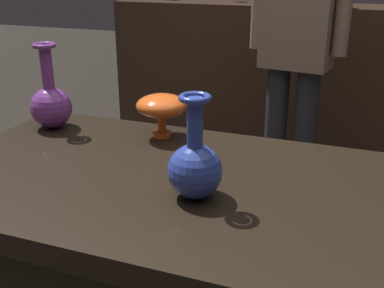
% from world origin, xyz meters
% --- Properties ---
extents(back_display_shelf, '(2.60, 0.40, 0.99)m').
position_xyz_m(back_display_shelf, '(0.00, 2.20, 0.49)').
color(back_display_shelf, '#382619').
rests_on(back_display_shelf, ground_plane).
extents(vase_centerpiece, '(0.11, 0.11, 0.22)m').
position_xyz_m(vase_centerpiece, '(0.04, -0.07, 0.87)').
color(vase_centerpiece, '#2D429E').
rests_on(vase_centerpiece, display_plinth).
extents(vase_tall_behind, '(0.12, 0.12, 0.24)m').
position_xyz_m(vase_tall_behind, '(-0.49, 0.19, 0.87)').
color(vase_tall_behind, '#7A388E').
rests_on(vase_tall_behind, display_plinth).
extents(vase_left_accent, '(0.14, 0.14, 0.12)m').
position_xyz_m(vase_left_accent, '(-0.17, 0.23, 0.88)').
color(vase_left_accent, '#E55B1E').
rests_on(vase_left_accent, display_plinth).
extents(visitor_center_back, '(0.46, 0.23, 1.55)m').
position_xyz_m(visitor_center_back, '(0.01, 1.40, 0.91)').
color(visitor_center_back, '#232328').
rests_on(visitor_center_back, ground_plane).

